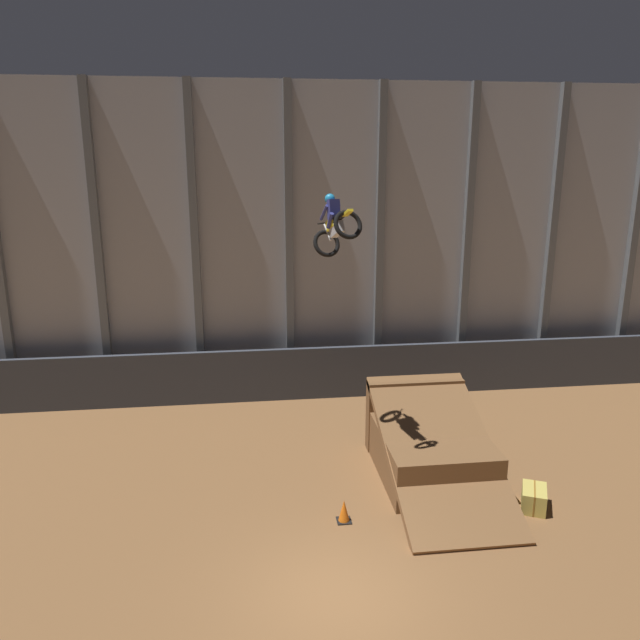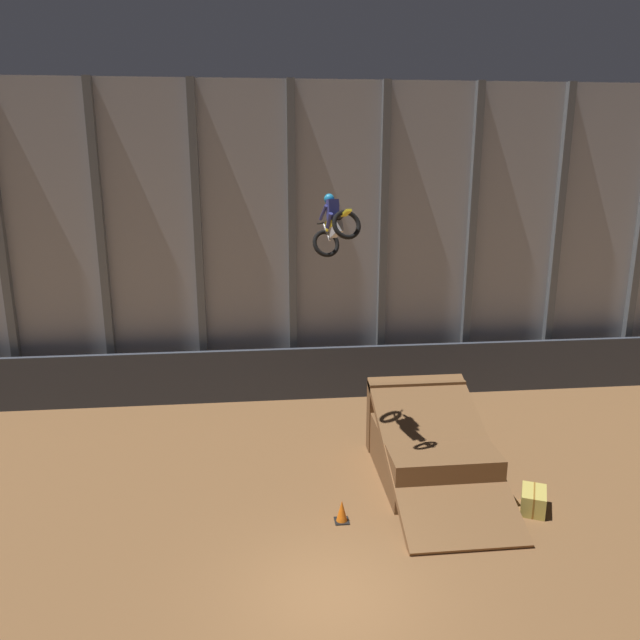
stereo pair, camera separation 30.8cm
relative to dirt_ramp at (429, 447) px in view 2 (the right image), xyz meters
The scene contains 7 objects.
ground_plane 6.03m from the dirt_ramp, 124.97° to the right, with size 60.00×60.00×0.00m, color brown.
arena_back_wall 9.23m from the dirt_ramp, 115.98° to the left, with size 32.00×0.40×11.41m.
lower_barrier 6.89m from the dirt_ramp, 119.80° to the left, with size 31.36×0.20×1.97m.
dirt_ramp is the anchor object (origin of this frame).
rider_bike_solo 7.01m from the dirt_ramp, 169.75° to the right, with size 1.16×1.81×1.67m.
traffic_cone_near_ramp 3.63m from the dirt_ramp, 141.94° to the right, with size 0.36×0.36×0.58m.
hay_bale_trackside 3.15m from the dirt_ramp, 46.07° to the right, with size 0.93×1.07×0.57m.
Camera 2 is at (-1.42, -10.96, 8.93)m, focal length 35.00 mm.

